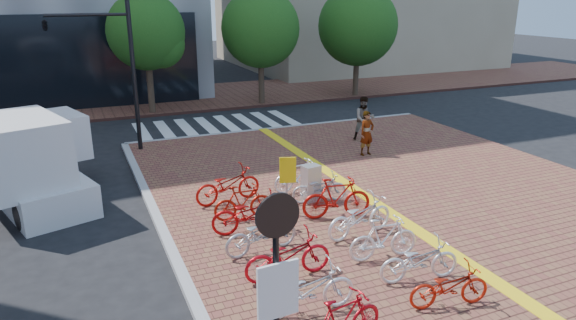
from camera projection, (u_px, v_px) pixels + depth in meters
name	position (u px, v px, depth m)	size (l,w,h in m)	color
ground	(363.00, 262.00, 11.90)	(120.00, 120.00, 0.00)	black
kerb_north	(283.00, 128.00, 23.50)	(14.00, 0.25, 0.15)	gray
far_sidewalk	(178.00, 99.00, 30.26)	(70.00, 8.00, 0.15)	brown
crosswalk	(218.00, 125.00, 24.34)	(7.50, 4.00, 0.01)	silver
street_trees	(279.00, 30.00, 27.80)	(16.20, 4.60, 6.35)	#38281E
bike_1	(308.00, 290.00, 9.61)	(0.66, 1.89, 0.99)	white
bike_2	(288.00, 256.00, 10.84)	(0.67, 1.93, 1.02)	red
bike_3	(261.00, 233.00, 11.91)	(0.64, 1.84, 0.97)	#A8A8AC
bike_4	(251.00, 214.00, 12.87)	(0.70, 2.00, 1.05)	#A80C0C
bike_5	(243.00, 202.00, 13.71)	(0.45, 1.61, 0.97)	#A2180B
bike_6	(228.00, 185.00, 14.82)	(0.70, 2.00, 1.05)	#B3120C
bike_7	(449.00, 286.00, 9.85)	(0.57, 1.63, 0.85)	#B81F0D
bike_8	(419.00, 260.00, 10.74)	(0.62, 1.77, 0.93)	white
bike_9	(384.00, 239.00, 11.60)	(0.48, 1.69, 1.01)	white
bike_10	(360.00, 216.00, 12.74)	(0.68, 1.95, 1.02)	white
bike_11	(337.00, 198.00, 13.76)	(0.53, 1.89, 1.14)	#A8110C
bike_12	(319.00, 188.00, 14.86)	(0.57, 1.63, 0.86)	#B5B5BA
bike_13	(299.00, 175.00, 15.65)	(0.48, 1.69, 1.02)	white
pedestrian_a	(367.00, 133.00, 19.14)	(0.61, 0.40, 1.68)	gray
pedestrian_b	(364.00, 118.00, 21.13)	(0.88, 0.68, 1.81)	#4A4D5E
utility_box	(311.00, 183.00, 14.92)	(0.50, 0.36, 1.08)	#B2B1B6
yellow_sign	(287.00, 175.00, 13.75)	(0.44, 0.17, 1.66)	#B7B7BC
notice_sign	(277.00, 278.00, 6.92)	(0.62, 0.16, 3.36)	black
traffic_light_pole	(94.00, 50.00, 18.47)	(3.01, 1.16, 5.61)	black
box_truck	(34.00, 161.00, 14.90)	(3.43, 5.17, 2.76)	silver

